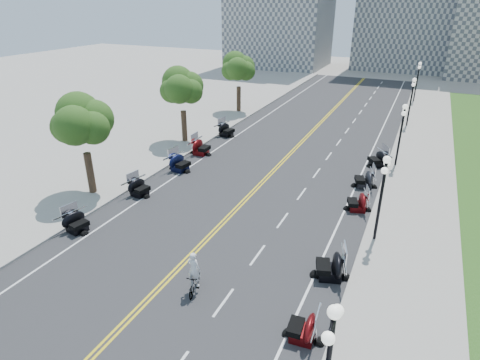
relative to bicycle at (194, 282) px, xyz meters
The scene contains 42 objects.
ground 4.22m from the bicycle, 113.04° to the left, with size 160.00×160.00×0.00m, color gray.
road 13.96m from the bicycle, 96.75° to the left, with size 16.00×90.00×0.01m, color #333335.
centerline_yellow_a 13.98m from the bicycle, 97.24° to the left, with size 0.12×90.00×0.00m, color yellow.
centerline_yellow_b 13.95m from the bicycle, 96.26° to the left, with size 0.12×90.00×0.00m, color yellow.
edge_line_north 14.66m from the bicycle, 71.04° to the left, with size 0.12×90.00×0.00m, color white.
edge_line_south 16.03m from the bicycle, 120.13° to the left, with size 0.12×90.00×0.00m, color white.
lane_dash_5 1.65m from the bicycle, ahead, with size 0.12×2.00×0.00m, color white.
lane_dash_6 4.19m from the bicycle, 67.97° to the left, with size 0.12×2.00×0.00m, color white.
lane_dash_7 8.03m from the bicycle, 78.77° to the left, with size 0.12×2.00×0.00m, color white.
lane_dash_8 11.97m from the bicycle, 82.50° to the left, with size 0.12×2.00×0.00m, color white.
lane_dash_9 15.94m from the bicycle, 84.38° to the left, with size 0.12×2.00×0.00m, color white.
lane_dash_10 19.92m from the bicycle, 85.51° to the left, with size 0.12×2.00×0.00m, color white.
lane_dash_11 23.91m from the bicycle, 86.26° to the left, with size 0.12×2.00×0.00m, color white.
lane_dash_12 27.90m from the bicycle, 86.79° to the left, with size 0.12×2.00×0.00m, color white.
lane_dash_13 31.90m from the bicycle, 87.20° to the left, with size 0.12×2.00×0.00m, color white.
lane_dash_14 35.89m from the bicycle, 87.51° to the left, with size 0.12×2.00×0.00m, color white.
lane_dash_15 39.89m from the bicycle, 87.76° to the left, with size 0.12×2.00×0.00m, color white.
lane_dash_16 43.89m from the bicycle, 87.96° to the left, with size 0.12×2.00×0.00m, color white.
lane_dash_17 47.88m from the bicycle, 88.13° to the left, with size 0.12×2.00×0.00m, color white.
lane_dash_18 51.88m from the bicycle, 88.28° to the left, with size 0.12×2.00×0.00m, color white.
lane_dash_19 55.88m from the bicycle, 88.40° to the left, with size 0.12×2.00×0.00m, color white.
sidewalk_north 16.45m from the bicycle, 57.40° to the left, with size 5.00×90.00×0.15m, color #9E9991.
sidewalk_south 18.43m from the bicycle, 131.22° to the left, with size 5.00×90.00×0.15m, color #9E9991.
street_lamp_2 10.70m from the bicycle, 48.46° to the left, with size 0.50×1.20×4.90m, color black, non-canonical shape.
street_lamp_3 21.14m from the bicycle, 70.68° to the left, with size 0.50×1.20×4.90m, color black, non-canonical shape.
street_lamp_4 32.67m from the bicycle, 77.68° to the left, with size 0.50×1.20×4.90m, color black, non-canonical shape.
street_lamp_5 44.45m from the bicycle, 80.98° to the left, with size 0.50×1.20×4.90m, color black, non-canonical shape.
tree_2 13.70m from the bicycle, 153.30° to the left, with size 4.80×4.80×9.20m, color #235619, non-canonical shape.
tree_3 21.73m from the bicycle, 123.10° to the left, with size 4.80×4.80×9.20m, color #235619, non-canonical shape.
tree_4 32.32m from the bicycle, 111.30° to the left, with size 4.80×4.80×9.20m, color #235619, non-canonical shape.
motorcycle_n_4 5.40m from the bicycle, ahead, with size 1.82×1.82×1.27m, color #590A0C, non-canonical shape.
motorcycle_n_5 6.54m from the bicycle, 33.80° to the left, with size 2.10×2.10×1.47m, color black, non-canonical shape.
motorcycle_n_7 12.37m from the bicycle, 63.92° to the left, with size 1.88×1.88×1.32m, color #590A0C, non-canonical shape.
motorcycle_n_8 15.72m from the bicycle, 70.42° to the left, with size 1.97×1.97×1.38m, color black, non-canonical shape.
motorcycle_n_9 20.08m from the bicycle, 73.76° to the left, with size 1.98×1.98×1.39m, color black, non-canonical shape.
motorcycle_s_5 9.07m from the bicycle, 169.31° to the left, with size 1.86×1.86×1.30m, color black, non-canonical shape.
motorcycle_s_6 11.02m from the bicycle, 140.65° to the left, with size 1.86×1.86×1.31m, color black, non-canonical shape.
motorcycle_s_7 14.47m from the bicycle, 125.21° to the left, with size 2.10×2.10×1.47m, color black, non-canonical shape.
motorcycle_s_8 17.88m from the bicycle, 118.89° to the left, with size 2.12×2.12×1.49m, color #590A0C, non-canonical shape.
motorcycle_s_9 22.91m from the bicycle, 112.89° to the left, with size 2.05×2.05×1.43m, color black, non-canonical shape.
bicycle is the anchor object (origin of this frame).
cyclist_rider 1.41m from the bicycle, 90.00° to the right, with size 0.65×0.42×1.77m, color silver.
Camera 1 is at (9.75, -16.43, 12.44)m, focal length 30.00 mm.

